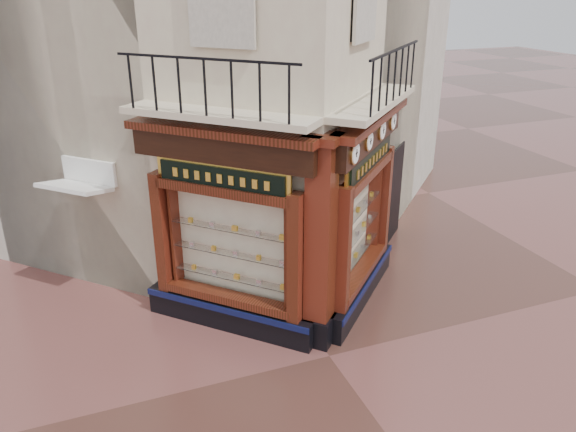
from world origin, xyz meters
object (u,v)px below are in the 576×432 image
clock_a (355,153)px  signboard_left (221,178)px  clock_c (382,130)px  signboard_right (370,160)px  corner_pilaster (320,248)px  clock_d (393,121)px  awning (92,297)px  clock_b (369,141)px

clock_a → signboard_left: size_ratio=0.21×
clock_a → clock_c: clock_c is taller
signboard_right → clock_a: bearing=-175.4°
corner_pilaster → signboard_left: bearing=100.2°
clock_c → clock_d: size_ratio=1.02×
awning → clock_d: bearing=-147.8°
clock_d → signboard_left: size_ratio=0.21×
corner_pilaster → signboard_right: bearing=-10.2°
signboard_left → awning: bearing=3.2°
clock_c → awning: clock_c is taller
corner_pilaster → clock_a: bearing=-49.0°
clock_b → awning: 6.75m
clock_c → clock_d: 0.84m
clock_b → awning: (-5.05, 2.64, -3.62)m
signboard_left → signboard_right: signboard_right is taller
corner_pilaster → awning: corner_pilaster is taller
clock_d → awning: bearing=122.2°
clock_b → signboard_left: (-2.61, 0.47, -0.52)m
clock_d → clock_c: bearing=-180.0°
clock_d → clock_a: bearing=-180.0°
signboard_right → awning: bearing=112.9°
signboard_left → clock_d: bearing=-123.9°
clock_a → clock_c: size_ratio=0.99×
signboard_right → corner_pilaster: bearing=169.8°
clock_c → signboard_left: bearing=137.7°
clock_a → clock_b: bearing=0.0°
awning → signboard_right: (5.36, -2.18, 3.10)m
clock_c → signboard_left: (-3.23, -0.15, -0.52)m
corner_pilaster → clock_d: corner_pilaster is taller
signboard_right → clock_d: bearing=-5.4°
corner_pilaster → clock_b: 2.10m
corner_pilaster → signboard_right: (1.46, 1.01, 1.15)m
clock_c → signboard_left: clock_c is taller
clock_c → signboard_right: clock_c is taller
clock_a → clock_c: bearing=0.0°
signboard_left → clock_b: bearing=-145.1°
clock_b → awning: clock_b is taller
clock_a → clock_b: (0.59, 0.59, -0.00)m
corner_pilaster → awning: size_ratio=3.02×
awning → signboard_right: 6.56m
corner_pilaster → awning: bearing=95.7°
corner_pilaster → clock_a: 1.77m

